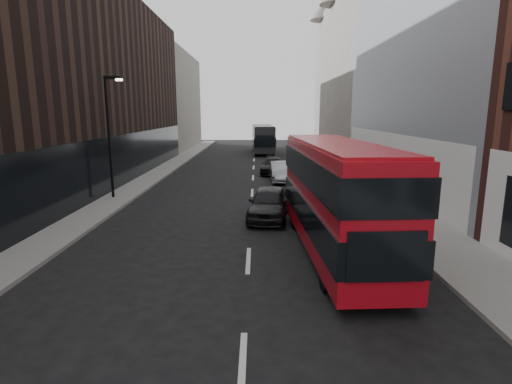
{
  "coord_description": "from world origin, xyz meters",
  "views": [
    {
      "loc": [
        0.3,
        -5.33,
        5.14
      ],
      "look_at": [
        0.27,
        7.82,
        2.5
      ],
      "focal_mm": 28.0,
      "sensor_mm": 36.0,
      "label": 1
    }
  ],
  "objects_px": {
    "street_lamp": "(110,129)",
    "grey_bus": "(263,138)",
    "car_c": "(273,166)",
    "red_bus": "(336,193)",
    "car_a": "(269,203)",
    "car_b": "(281,172)"
  },
  "relations": [
    {
      "from": "street_lamp",
      "to": "car_b",
      "type": "height_order",
      "value": "street_lamp"
    },
    {
      "from": "car_a",
      "to": "car_b",
      "type": "xyz_separation_m",
      "value": [
        1.24,
        10.72,
        -0.04
      ]
    },
    {
      "from": "street_lamp",
      "to": "red_bus",
      "type": "bearing_deg",
      "value": -39.02
    },
    {
      "from": "car_c",
      "to": "red_bus",
      "type": "bearing_deg",
      "value": -78.44
    },
    {
      "from": "car_b",
      "to": "car_c",
      "type": "xyz_separation_m",
      "value": [
        -0.45,
        3.81,
        -0.07
      ]
    },
    {
      "from": "street_lamp",
      "to": "grey_bus",
      "type": "relative_size",
      "value": 0.64
    },
    {
      "from": "car_a",
      "to": "car_b",
      "type": "bearing_deg",
      "value": 90.75
    },
    {
      "from": "red_bus",
      "to": "car_c",
      "type": "distance_m",
      "value": 19.54
    },
    {
      "from": "car_b",
      "to": "grey_bus",
      "type": "bearing_deg",
      "value": 91.83
    },
    {
      "from": "street_lamp",
      "to": "car_b",
      "type": "relative_size",
      "value": 1.57
    },
    {
      "from": "street_lamp",
      "to": "red_bus",
      "type": "height_order",
      "value": "street_lamp"
    },
    {
      "from": "street_lamp",
      "to": "grey_bus",
      "type": "xyz_separation_m",
      "value": [
        9.29,
        27.75,
        -2.32
      ]
    },
    {
      "from": "street_lamp",
      "to": "grey_bus",
      "type": "distance_m",
      "value": 29.35
    },
    {
      "from": "red_bus",
      "to": "grey_bus",
      "type": "relative_size",
      "value": 0.94
    },
    {
      "from": "red_bus",
      "to": "car_b",
      "type": "height_order",
      "value": "red_bus"
    },
    {
      "from": "red_bus",
      "to": "street_lamp",
      "type": "bearing_deg",
      "value": 138.1
    },
    {
      "from": "street_lamp",
      "to": "car_b",
      "type": "distance_m",
      "value": 12.65
    },
    {
      "from": "grey_bus",
      "to": "car_a",
      "type": "distance_m",
      "value": 32.09
    },
    {
      "from": "grey_bus",
      "to": "car_a",
      "type": "bearing_deg",
      "value": -92.15
    },
    {
      "from": "street_lamp",
      "to": "car_a",
      "type": "height_order",
      "value": "street_lamp"
    },
    {
      "from": "red_bus",
      "to": "car_a",
      "type": "relative_size",
      "value": 2.25
    },
    {
      "from": "car_a",
      "to": "car_b",
      "type": "relative_size",
      "value": 1.02
    }
  ]
}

